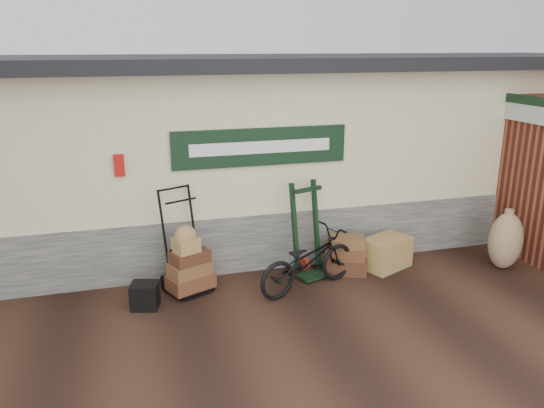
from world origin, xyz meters
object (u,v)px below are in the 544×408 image
(suitcase_stack, at_px, (345,254))
(bicycle, at_px, (308,258))
(wicker_hamper, at_px, (386,253))
(porter_trolley, at_px, (183,239))
(green_barrow, at_px, (308,230))
(black_trunk, at_px, (145,296))

(suitcase_stack, xyz_separation_m, bicycle, (-0.74, -0.41, 0.19))
(wicker_hamper, distance_m, bicycle, 1.52)
(porter_trolley, bearing_deg, wicker_hamper, -24.55)
(green_barrow, xyz_separation_m, suitcase_stack, (0.59, -0.06, -0.43))
(suitcase_stack, bearing_deg, black_trunk, -173.38)
(green_barrow, distance_m, bicycle, 0.54)
(wicker_hamper, height_order, bicycle, bicycle)
(black_trunk, relative_size, bicycle, 0.21)
(green_barrow, bearing_deg, suitcase_stack, -23.54)
(bicycle, bearing_deg, suitcase_stack, -81.25)
(green_barrow, relative_size, wicker_hamper, 1.94)
(porter_trolley, distance_m, suitcase_stack, 2.48)
(porter_trolley, relative_size, wicker_hamper, 2.02)
(green_barrow, distance_m, black_trunk, 2.52)
(suitcase_stack, height_order, wicker_hamper, suitcase_stack)
(suitcase_stack, bearing_deg, bicycle, -151.22)
(wicker_hamper, relative_size, bicycle, 0.45)
(porter_trolley, xyz_separation_m, bicycle, (1.70, -0.50, -0.27))
(green_barrow, bearing_deg, porter_trolley, 160.84)
(porter_trolley, xyz_separation_m, green_barrow, (1.85, -0.03, -0.03))
(suitcase_stack, distance_m, bicycle, 0.87)
(black_trunk, xyz_separation_m, bicycle, (2.28, -0.06, 0.31))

